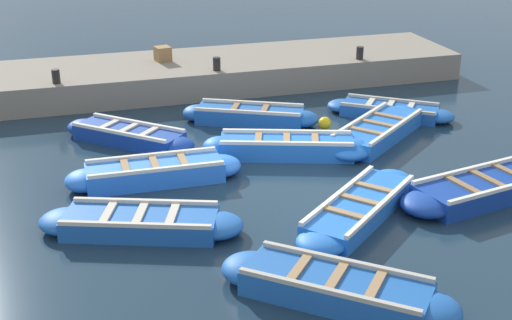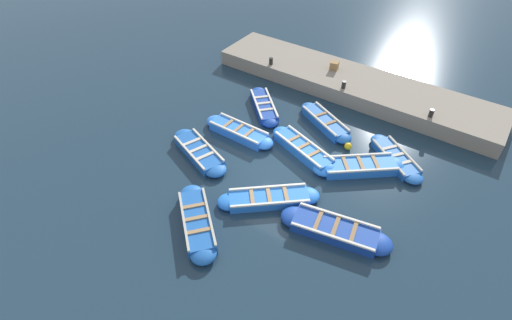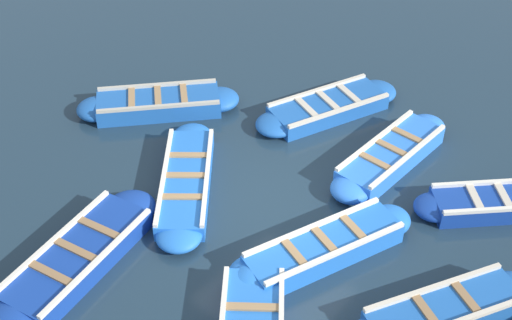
{
  "view_description": "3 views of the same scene",
  "coord_description": "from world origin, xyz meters",
  "px_view_note": "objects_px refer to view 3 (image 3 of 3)",
  "views": [
    {
      "loc": [
        11.89,
        -4.26,
        5.76
      ],
      "look_at": [
        -0.33,
        -0.58,
        0.45
      ],
      "focal_mm": 50.0,
      "sensor_mm": 36.0,
      "label": 1
    },
    {
      "loc": [
        9.99,
        5.91,
        10.76
      ],
      "look_at": [
        0.22,
        -0.83,
        0.2
      ],
      "focal_mm": 28.0,
      "sensor_mm": 36.0,
      "label": 2
    },
    {
      "loc": [
        -6.13,
        7.55,
        9.05
      ],
      "look_at": [
        0.79,
        -0.32,
        0.53
      ],
      "focal_mm": 50.0,
      "sensor_mm": 36.0,
      "label": 3
    }
  ],
  "objects_px": {
    "boat_drifting": "(324,249)",
    "boat_alongside": "(502,203)",
    "boat_stern_in": "(328,107)",
    "boat_centre": "(445,313)",
    "boat_bow_out": "(391,156)",
    "boat_end_of_row": "(78,258)",
    "boat_tucked": "(159,104)",
    "boat_near_quay": "(186,182)"
  },
  "relations": [
    {
      "from": "boat_bow_out",
      "to": "boat_alongside",
      "type": "relative_size",
      "value": 1.19
    },
    {
      "from": "boat_stern_in",
      "to": "boat_near_quay",
      "type": "xyz_separation_m",
      "value": [
        0.54,
        3.77,
        -0.01
      ]
    },
    {
      "from": "boat_drifting",
      "to": "boat_stern_in",
      "type": "distance_m",
      "value": 4.28
    },
    {
      "from": "boat_drifting",
      "to": "boat_end_of_row",
      "type": "distance_m",
      "value": 4.18
    },
    {
      "from": "boat_tucked",
      "to": "boat_bow_out",
      "type": "bearing_deg",
      "value": -159.51
    },
    {
      "from": "boat_tucked",
      "to": "boat_near_quay",
      "type": "height_order",
      "value": "boat_tucked"
    },
    {
      "from": "boat_centre",
      "to": "boat_bow_out",
      "type": "bearing_deg",
      "value": -44.64
    },
    {
      "from": "boat_drifting",
      "to": "boat_end_of_row",
      "type": "height_order",
      "value": "boat_drifting"
    },
    {
      "from": "boat_stern_in",
      "to": "boat_near_quay",
      "type": "distance_m",
      "value": 3.81
    },
    {
      "from": "boat_bow_out",
      "to": "boat_near_quay",
      "type": "distance_m",
      "value": 4.08
    },
    {
      "from": "boat_tucked",
      "to": "boat_alongside",
      "type": "bearing_deg",
      "value": -164.16
    },
    {
      "from": "boat_bow_out",
      "to": "boat_drifting",
      "type": "bearing_deg",
      "value": 100.47
    },
    {
      "from": "boat_stern_in",
      "to": "boat_tucked",
      "type": "bearing_deg",
      "value": 39.75
    },
    {
      "from": "boat_bow_out",
      "to": "boat_tucked",
      "type": "bearing_deg",
      "value": 20.49
    },
    {
      "from": "boat_alongside",
      "to": "boat_bow_out",
      "type": "bearing_deg",
      "value": 5.35
    },
    {
      "from": "boat_drifting",
      "to": "boat_centre",
      "type": "relative_size",
      "value": 1.11
    },
    {
      "from": "boat_stern_in",
      "to": "boat_centre",
      "type": "distance_m",
      "value": 5.79
    },
    {
      "from": "boat_stern_in",
      "to": "boat_tucked",
      "type": "xyz_separation_m",
      "value": [
        2.84,
        2.36,
        0.02
      ]
    },
    {
      "from": "boat_drifting",
      "to": "boat_centre",
      "type": "bearing_deg",
      "value": -175.96
    },
    {
      "from": "boat_tucked",
      "to": "boat_drifting",
      "type": "bearing_deg",
      "value": 168.38
    },
    {
      "from": "boat_bow_out",
      "to": "boat_stern_in",
      "type": "distance_m",
      "value": 2.05
    },
    {
      "from": "boat_bow_out",
      "to": "boat_tucked",
      "type": "height_order",
      "value": "boat_bow_out"
    },
    {
      "from": "boat_stern_in",
      "to": "boat_centre",
      "type": "bearing_deg",
      "value": 145.18
    },
    {
      "from": "boat_end_of_row",
      "to": "boat_tucked",
      "type": "distance_m",
      "value": 4.65
    },
    {
      "from": "boat_drifting",
      "to": "boat_alongside",
      "type": "distance_m",
      "value": 3.57
    },
    {
      "from": "boat_centre",
      "to": "boat_near_quay",
      "type": "xyz_separation_m",
      "value": [
        5.3,
        0.47,
        -0.03
      ]
    },
    {
      "from": "boat_drifting",
      "to": "boat_bow_out",
      "type": "distance_m",
      "value": 2.95
    },
    {
      "from": "boat_bow_out",
      "to": "boat_alongside",
      "type": "bearing_deg",
      "value": -174.65
    },
    {
      "from": "boat_stern_in",
      "to": "boat_tucked",
      "type": "height_order",
      "value": "boat_tucked"
    },
    {
      "from": "boat_alongside",
      "to": "boat_near_quay",
      "type": "bearing_deg",
      "value": 35.49
    },
    {
      "from": "boat_tucked",
      "to": "boat_end_of_row",
      "type": "bearing_deg",
      "value": 120.43
    },
    {
      "from": "boat_drifting",
      "to": "boat_alongside",
      "type": "height_order",
      "value": "boat_drifting"
    },
    {
      "from": "boat_centre",
      "to": "boat_near_quay",
      "type": "relative_size",
      "value": 0.98
    },
    {
      "from": "boat_stern_in",
      "to": "boat_alongside",
      "type": "bearing_deg",
      "value": 175.29
    },
    {
      "from": "boat_tucked",
      "to": "boat_centre",
      "type": "height_order",
      "value": "boat_tucked"
    },
    {
      "from": "boat_near_quay",
      "to": "boat_alongside",
      "type": "relative_size",
      "value": 1.15
    },
    {
      "from": "boat_bow_out",
      "to": "boat_stern_in",
      "type": "height_order",
      "value": "boat_bow_out"
    },
    {
      "from": "boat_near_quay",
      "to": "boat_centre",
      "type": "bearing_deg",
      "value": -174.98
    },
    {
      "from": "boat_stern_in",
      "to": "boat_bow_out",
      "type": "bearing_deg",
      "value": 164.08
    },
    {
      "from": "boat_stern_in",
      "to": "boat_centre",
      "type": "height_order",
      "value": "boat_centre"
    },
    {
      "from": "boat_bow_out",
      "to": "boat_stern_in",
      "type": "relative_size",
      "value": 0.97
    },
    {
      "from": "boat_drifting",
      "to": "boat_stern_in",
      "type": "xyz_separation_m",
      "value": [
        2.51,
        -3.46,
        -0.03
      ]
    }
  ]
}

